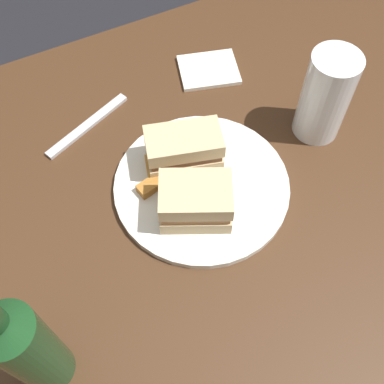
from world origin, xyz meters
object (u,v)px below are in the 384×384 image
at_px(sandwich_half_right, 195,201).
at_px(fork, 88,125).
at_px(sandwich_half_left, 184,149).
at_px(cider_bottle, 26,347).
at_px(napkin, 209,70).
at_px(plate, 202,186).
at_px(pint_glass, 324,101).

height_order(sandwich_half_right, fork, sandwich_half_right).
xyz_separation_m(sandwich_half_left, sandwich_half_right, (0.03, 0.10, 0.00)).
bearing_deg(fork, sandwich_half_right, -92.37).
bearing_deg(sandwich_half_left, cider_bottle, 35.24).
distance_m(cider_bottle, napkin, 0.60).
bearing_deg(sandwich_half_right, plate, -128.09).
relative_size(sandwich_half_left, cider_bottle, 0.48).
height_order(cider_bottle, napkin, cider_bottle).
distance_m(plate, pint_glass, 0.24).
distance_m(plate, cider_bottle, 0.36).
xyz_separation_m(plate, sandwich_half_right, (0.03, 0.04, 0.04)).
bearing_deg(pint_glass, napkin, -63.65).
height_order(plate, fork, plate).
bearing_deg(napkin, pint_glass, 116.35).
xyz_separation_m(sandwich_half_right, pint_glass, (-0.27, -0.06, 0.02)).
distance_m(sandwich_half_left, sandwich_half_right, 0.10).
relative_size(pint_glass, cider_bottle, 0.59).
bearing_deg(plate, sandwich_half_right, 51.91).
distance_m(sandwich_half_left, cider_bottle, 0.38).
bearing_deg(napkin, sandwich_half_right, 58.42).
bearing_deg(napkin, cider_bottle, 41.39).
distance_m(plate, sandwich_half_right, 0.07).
relative_size(plate, sandwich_half_left, 2.13).
height_order(pint_glass, napkin, pint_glass).
relative_size(sandwich_half_right, napkin, 1.18).
height_order(plate, napkin, plate).
bearing_deg(sandwich_half_left, fork, -52.63).
xyz_separation_m(cider_bottle, napkin, (-0.44, -0.39, -0.11)).
bearing_deg(plate, napkin, -120.27).
distance_m(sandwich_half_right, napkin, 0.32).
relative_size(plate, napkin, 2.58).
height_order(sandwich_half_right, pint_glass, pint_glass).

